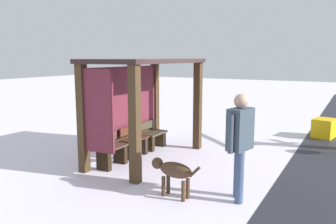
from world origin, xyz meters
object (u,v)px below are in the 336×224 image
Objects in this scene: bench_right_inside at (153,137)px; dog at (173,171)px; bus_shelter at (136,90)px; bench_center_inside at (134,144)px; person_walking at (240,138)px; grit_bin at (324,128)px; bench_left_inside at (111,153)px.

bench_right_inside reaches higher than dog.
bench_center_inside is (0.11, 0.16, -1.35)m from bus_shelter.
person_walking reaches higher than grit_bin.
bench_right_inside is at bearing 54.81° from person_walking.
person_walking reaches higher than bench_left_inside.
person_walking is at bearing 171.48° from grit_bin.
dog is (-1.56, -1.83, -1.20)m from bus_shelter.
dog is (-1.67, -1.99, 0.15)m from bench_center_inside.
bench_right_inside is (1.76, -0.00, -0.01)m from bench_left_inside.
person_walking is (-0.37, -3.03, 0.78)m from bench_left_inside.
bench_left_inside is 1.00× the size of bench_right_inside.
grit_bin is (5.34, -3.88, -0.02)m from bench_left_inside.
bus_shelter is 1.37m from bench_center_inside.
dog is (-2.55, -1.99, 0.16)m from bench_right_inside.
grit_bin is (6.14, -1.89, -0.17)m from dog.
bench_left_inside is at bearing 168.10° from bus_shelter.
person_walking is (-2.13, -3.03, 0.78)m from bench_right_inside.
person_walking is at bearing -67.90° from dog.
bench_center_inside is 0.80× the size of dog.
bus_shelter is 4.07× the size of bench_left_inside.
person_walking reaches higher than bench_right_inside.
bench_center_inside reaches higher than grit_bin.
person_walking is (-1.25, -3.03, 0.78)m from bench_center_inside.
bench_right_inside is at bearing -0.01° from bench_left_inside.
bench_right_inside is 3.78m from person_walking.
grit_bin is at bearing -47.28° from bench_right_inside.
bench_center_inside is at bearing 0.00° from bench_left_inside.
bench_right_inside is at bearing -0.01° from bench_center_inside.
bench_right_inside is (0.99, 0.16, -1.36)m from bus_shelter.
bus_shelter is 4.07× the size of bench_right_inside.
grit_bin is at bearing -36.00° from bench_left_inside.
bench_center_inside is 5.92m from grit_bin.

